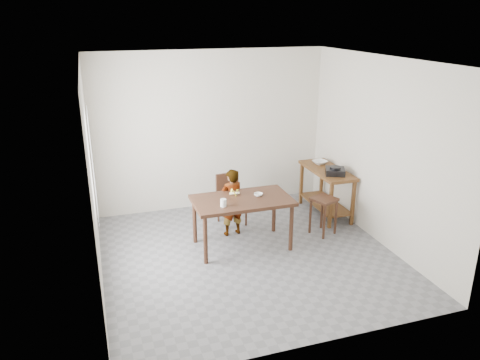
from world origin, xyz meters
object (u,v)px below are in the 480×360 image
object	(u,v)px
dining_table	(242,223)
stool	(323,216)
child	(231,202)
dining_chair	(232,200)
prep_counter	(326,192)

from	to	relation	value
dining_table	stool	distance (m)	1.33
child	dining_table	bearing A→B (deg)	84.61
dining_table	dining_chair	world-z (taller)	dining_chair
dining_table	child	xyz separation A→B (m)	(-0.03, 0.43, 0.15)
stool	dining_chair	bearing A→B (deg)	147.65
dining_table	child	distance (m)	0.46
stool	child	bearing A→B (deg)	163.16
prep_counter	dining_chair	world-z (taller)	dining_chair
prep_counter	stool	bearing A→B (deg)	-120.35
dining_table	child	bearing A→B (deg)	93.85
child	dining_chair	size ratio (longest dim) A/B	1.30
dining_chair	prep_counter	bearing A→B (deg)	-11.97
prep_counter	child	bearing A→B (deg)	-171.26
prep_counter	child	distance (m)	1.77
prep_counter	child	size ratio (longest dim) A/B	1.13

